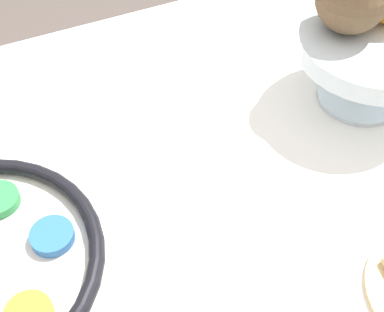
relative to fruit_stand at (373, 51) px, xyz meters
name	(u,v)px	position (x,y,z in m)	size (l,w,h in m)	color
dining_table	(208,304)	(-0.28, -0.06, -0.46)	(1.47, 0.86, 0.74)	white
fruit_stand	(373,51)	(0.00, 0.00, 0.00)	(0.22, 0.22, 0.12)	silver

